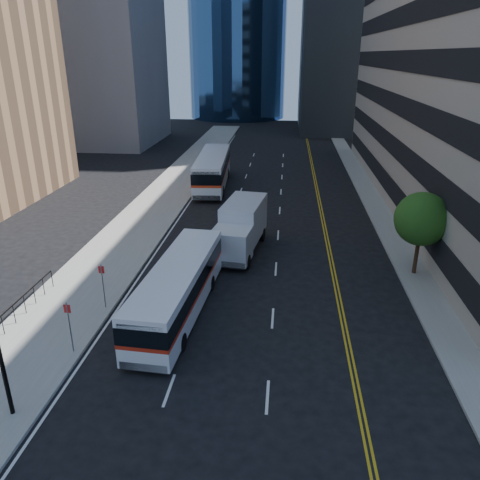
{
  "coord_description": "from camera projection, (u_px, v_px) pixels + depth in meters",
  "views": [
    {
      "loc": [
        0.89,
        -19.01,
        12.69
      ],
      "look_at": [
        -1.57,
        5.72,
        2.8
      ],
      "focal_mm": 35.0,
      "sensor_mm": 36.0,
      "label": 1
    }
  ],
  "objects": [
    {
      "name": "midrise_west",
      "position": [
        88.0,
        18.0,
        66.54
      ],
      "size": [
        18.0,
        18.0,
        35.0
      ],
      "primitive_type": "cube",
      "color": "gray",
      "rests_on": "ground"
    },
    {
      "name": "sidewalk_east",
      "position": [
        370.0,
        196.0,
        44.61
      ],
      "size": [
        2.0,
        90.0,
        0.15
      ],
      "primitive_type": "cube",
      "color": "gray",
      "rests_on": "ground"
    },
    {
      "name": "ground",
      "position": [
        261.0,
        339.0,
        22.35
      ],
      "size": [
        160.0,
        160.0,
        0.0
      ],
      "primitive_type": "plane",
      "color": "black",
      "rests_on": "ground"
    },
    {
      "name": "box_truck",
      "position": [
        241.0,
        227.0,
        31.77
      ],
      "size": [
        3.32,
        7.22,
        3.33
      ],
      "rotation": [
        0.0,
        0.0,
        -0.14
      ],
      "color": "silver",
      "rests_on": "ground"
    },
    {
      "name": "lamp_post",
      "position": [
        0.0,
        355.0,
        16.63
      ],
      "size": [
        0.28,
        0.28,
        4.56
      ],
      "color": "black",
      "rests_on": "sidewalk_west"
    },
    {
      "name": "bus_rear",
      "position": [
        213.0,
        169.0,
        47.72
      ],
      "size": [
        3.48,
        12.76,
        3.25
      ],
      "rotation": [
        0.0,
        0.0,
        0.06
      ],
      "color": "white",
      "rests_on": "ground"
    },
    {
      "name": "sidewalk_west",
      "position": [
        170.0,
        191.0,
        46.41
      ],
      "size": [
        5.0,
        90.0,
        0.15
      ],
      "primitive_type": "cube",
      "color": "gray",
      "rests_on": "ground"
    },
    {
      "name": "street_tree",
      "position": [
        422.0,
        219.0,
        27.58
      ],
      "size": [
        3.2,
        3.2,
        5.1
      ],
      "color": "#332114",
      "rests_on": "sidewalk_east"
    },
    {
      "name": "bus_front",
      "position": [
        178.0,
        288.0,
        24.05
      ],
      "size": [
        3.04,
        10.81,
        2.75
      ],
      "rotation": [
        0.0,
        0.0,
        -0.07
      ],
      "color": "white",
      "rests_on": "ground"
    }
  ]
}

